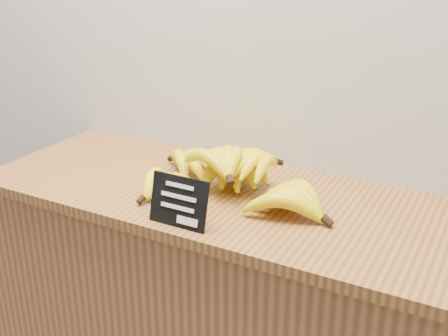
% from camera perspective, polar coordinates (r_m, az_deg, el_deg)
% --- Properties ---
extents(counter_top, '(1.41, 0.54, 0.03)m').
position_cam_1_polar(counter_top, '(1.51, 0.91, -3.07)').
color(counter_top, '#98622F').
rests_on(counter_top, counter).
extents(chalkboard_sign, '(0.15, 0.04, 0.12)m').
position_cam_1_polar(chalkboard_sign, '(1.32, -4.63, -3.43)').
color(chalkboard_sign, black).
rests_on(chalkboard_sign, counter_top).
extents(banana_pile, '(0.55, 0.38, 0.13)m').
position_cam_1_polar(banana_pile, '(1.50, 0.51, -0.63)').
color(banana_pile, yellow).
rests_on(banana_pile, counter_top).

